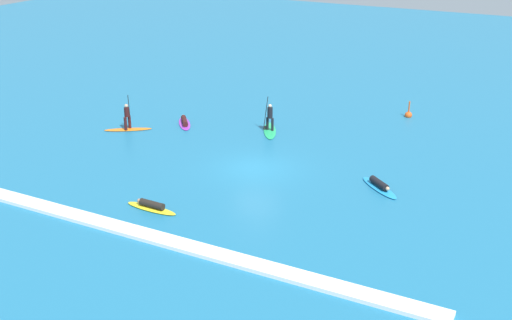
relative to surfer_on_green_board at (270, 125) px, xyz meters
name	(u,v)px	position (x,y,z in m)	size (l,w,h in m)	color
ground_plane	(256,168)	(2.06, -5.89, -0.43)	(120.00, 120.00, 0.00)	#1E6B93
surfer_on_green_board	(270,125)	(0.00, 0.00, 0.00)	(2.20, 3.24, 2.30)	#23B266
surfer_on_purple_board	(184,122)	(-5.67, -1.36, -0.28)	(2.30, 2.62, 0.42)	purple
surfer_on_orange_board	(128,123)	(-8.29, -4.02, 0.06)	(2.88, 2.23, 2.37)	orange
surfer_on_blue_board	(379,186)	(8.96, -5.33, -0.27)	(2.74, 2.46, 0.46)	#1E8CD1
surfer_on_yellow_board	(151,206)	(-0.06, -12.74, -0.27)	(2.84, 0.67, 0.46)	yellow
marker_buoy	(408,115)	(7.17, 7.06, -0.27)	(0.50, 0.50, 1.23)	#E55119
wave_crest	(159,239)	(2.06, -15.07, -0.34)	(25.25, 0.90, 0.18)	white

